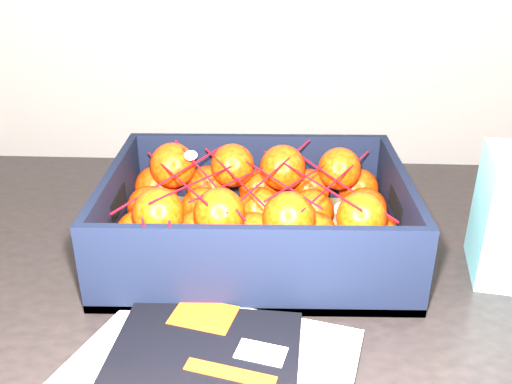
{
  "coord_description": "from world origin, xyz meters",
  "views": [
    {
      "loc": [
        -0.03,
        -0.65,
        1.2
      ],
      "look_at": [
        -0.04,
        0.04,
        0.86
      ],
      "focal_mm": 39.08,
      "sensor_mm": 36.0,
      "label": 1
    }
  ],
  "objects": [
    {
      "name": "produce_crate",
      "position": [
        -0.04,
        0.07,
        0.79
      ],
      "size": [
        0.43,
        0.32,
        0.13
      ],
      "color": "olive",
      "rests_on": "table"
    },
    {
      "name": "table",
      "position": [
        -0.09,
        0.02,
        0.65
      ],
      "size": [
        1.22,
        0.84,
        0.75
      ],
      "color": "black",
      "rests_on": "ground"
    },
    {
      "name": "retail_carton",
      "position": [
        0.31,
        0.02,
        0.84
      ],
      "size": [
        0.1,
        0.13,
        0.18
      ],
      "primitive_type": "cube",
      "rotation": [
        0.0,
        0.0,
        -0.2
      ],
      "color": "white",
      "rests_on": "table"
    },
    {
      "name": "mesh_net",
      "position": [
        -0.05,
        0.06,
        0.87
      ],
      "size": [
        0.36,
        0.29,
        0.09
      ],
      "color": "red",
      "rests_on": "clementine_heap"
    },
    {
      "name": "clementine_heap",
      "position": [
        -0.04,
        0.08,
        0.81
      ],
      "size": [
        0.41,
        0.31,
        0.13
      ],
      "color": "red",
      "rests_on": "produce_crate"
    }
  ]
}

